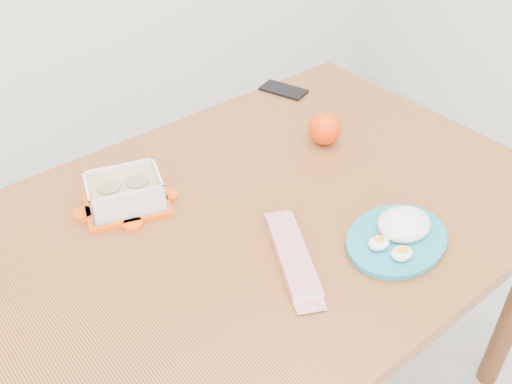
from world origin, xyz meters
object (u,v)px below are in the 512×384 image
rice_plate (399,233)px  smartphone (284,90)px  orange_fruit (325,129)px  food_container (125,193)px  dining_table (256,241)px

rice_plate → smartphone: bearing=60.1°
orange_fruit → rice_plate: orange_fruit is taller
rice_plate → smartphone: (0.18, 0.67, -0.02)m
orange_fruit → rice_plate: bearing=-105.3°
food_container → orange_fruit: bearing=9.2°
dining_table → orange_fruit: orange_fruit is taller
orange_fruit → smartphone: (0.08, 0.29, -0.04)m
dining_table → orange_fruit: size_ratio=16.95×
smartphone → food_container: bearing=177.2°
rice_plate → smartphone: size_ratio=2.13×
rice_plate → smartphone: rice_plate is taller
food_container → rice_plate: food_container is taller
dining_table → smartphone: size_ratio=10.52×
food_container → smartphone: bearing=35.5°
food_container → orange_fruit: size_ratio=2.44×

